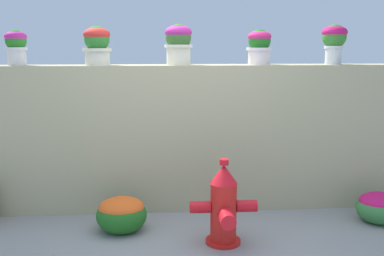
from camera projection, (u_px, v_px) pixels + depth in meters
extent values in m
plane|color=gray|center=(188.00, 246.00, 4.06)|extent=(24.00, 24.00, 0.00)
cube|color=tan|center=(182.00, 138.00, 4.91)|extent=(5.70, 0.35, 1.55)
cylinder|color=silver|center=(17.00, 56.00, 4.67)|extent=(0.18, 0.18, 0.18)
cylinder|color=silver|center=(16.00, 49.00, 4.65)|extent=(0.21, 0.21, 0.03)
sphere|color=#247321|center=(16.00, 40.00, 4.64)|extent=(0.21, 0.21, 0.21)
ellipsoid|color=#B92684|center=(16.00, 37.00, 4.63)|extent=(0.22, 0.22, 0.12)
cylinder|color=beige|center=(97.00, 57.00, 4.70)|extent=(0.25, 0.25, 0.17)
cylinder|color=beige|center=(97.00, 50.00, 4.69)|extent=(0.30, 0.30, 0.03)
sphere|color=#2A7329|center=(97.00, 39.00, 4.67)|extent=(0.26, 0.26, 0.26)
ellipsoid|color=red|center=(97.00, 34.00, 4.66)|extent=(0.27, 0.27, 0.14)
cylinder|color=beige|center=(178.00, 55.00, 4.77)|extent=(0.25, 0.25, 0.21)
cylinder|color=beige|center=(178.00, 46.00, 4.75)|extent=(0.29, 0.29, 0.03)
sphere|color=#336228|center=(178.00, 37.00, 4.73)|extent=(0.27, 0.27, 0.27)
ellipsoid|color=#AE247F|center=(178.00, 32.00, 4.72)|extent=(0.28, 0.28, 0.15)
cylinder|color=silver|center=(259.00, 56.00, 4.84)|extent=(0.23, 0.23, 0.18)
cylinder|color=silver|center=(259.00, 49.00, 4.82)|extent=(0.27, 0.27, 0.03)
sphere|color=#1C611B|center=(259.00, 41.00, 4.81)|extent=(0.23, 0.23, 0.23)
ellipsoid|color=#C32264|center=(260.00, 37.00, 4.80)|extent=(0.25, 0.25, 0.13)
cylinder|color=silver|center=(333.00, 55.00, 4.89)|extent=(0.17, 0.17, 0.20)
cylinder|color=silver|center=(334.00, 47.00, 4.88)|extent=(0.20, 0.20, 0.03)
sphere|color=#30752A|center=(334.00, 37.00, 4.86)|extent=(0.26, 0.26, 0.26)
ellipsoid|color=#BC145C|center=(335.00, 32.00, 4.85)|extent=(0.27, 0.27, 0.14)
cylinder|color=red|center=(223.00, 241.00, 4.14)|extent=(0.32, 0.32, 0.03)
cylinder|color=red|center=(223.00, 213.00, 4.09)|extent=(0.23, 0.23, 0.56)
cone|color=red|center=(224.00, 174.00, 4.02)|extent=(0.25, 0.25, 0.17)
cylinder|color=red|center=(224.00, 162.00, 4.00)|extent=(0.08, 0.08, 0.05)
cylinder|color=red|center=(200.00, 207.00, 4.06)|extent=(0.18, 0.11, 0.11)
cylinder|color=red|center=(247.00, 206.00, 4.09)|extent=(0.18, 0.11, 0.11)
cylinder|color=red|center=(227.00, 219.00, 3.87)|extent=(0.13, 0.20, 0.13)
ellipsoid|color=#367A3C|center=(380.00, 208.00, 4.60)|extent=(0.48, 0.43, 0.32)
ellipsoid|color=#C81760|center=(381.00, 202.00, 4.58)|extent=(0.43, 0.38, 0.17)
ellipsoid|color=#21651E|center=(122.00, 215.00, 4.37)|extent=(0.48, 0.43, 0.35)
ellipsoid|color=#EA5A1D|center=(121.00, 207.00, 4.35)|extent=(0.43, 0.38, 0.19)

